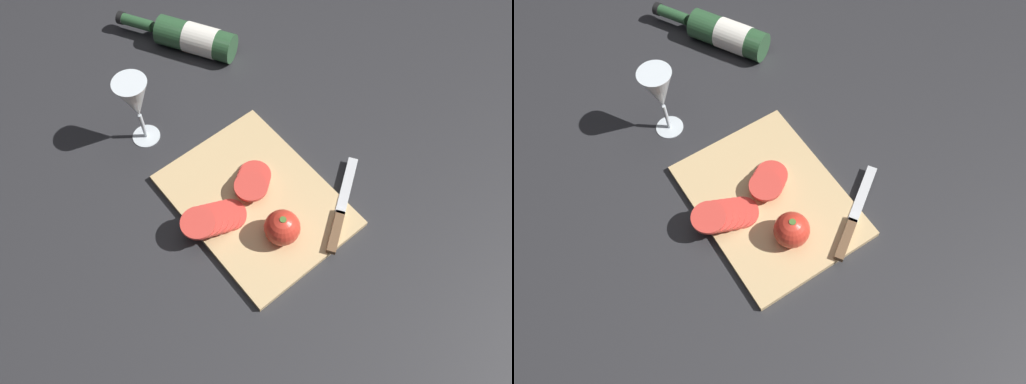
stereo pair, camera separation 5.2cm
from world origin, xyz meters
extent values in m
plane|color=#28282B|center=(0.00, 0.00, 0.00)|extent=(3.00, 3.00, 0.00)
cube|color=tan|center=(0.10, 0.03, 0.01)|extent=(0.38, 0.29, 0.02)
cylinder|color=#2D5633|center=(0.54, -0.13, 0.04)|extent=(0.21, 0.17, 0.07)
cone|color=#2D5633|center=(0.64, -0.08, 0.04)|extent=(0.05, 0.07, 0.07)
cylinder|color=#2D5633|center=(0.68, -0.05, 0.04)|extent=(0.09, 0.07, 0.03)
cylinder|color=black|center=(0.73, -0.02, 0.04)|extent=(0.03, 0.04, 0.03)
cylinder|color=white|center=(0.53, -0.14, 0.04)|extent=(0.11, 0.11, 0.08)
cylinder|color=silver|center=(0.39, 0.12, 0.00)|extent=(0.06, 0.06, 0.00)
cylinder|color=silver|center=(0.39, 0.12, 0.04)|extent=(0.01, 0.01, 0.08)
cone|color=silver|center=(0.39, 0.12, 0.13)|extent=(0.07, 0.07, 0.10)
cone|color=beige|center=(0.39, 0.12, 0.10)|extent=(0.02, 0.02, 0.03)
sphere|color=red|center=(0.00, 0.05, 0.05)|extent=(0.07, 0.07, 0.07)
cylinder|color=#47702D|center=(0.00, 0.05, 0.09)|extent=(0.01, 0.01, 0.01)
cube|color=silver|center=(0.00, -0.14, 0.02)|extent=(0.10, 0.13, 0.00)
cube|color=silver|center=(-0.04, -0.08, 0.02)|extent=(0.02, 0.02, 0.01)
cube|color=brown|center=(-0.07, -0.04, 0.02)|extent=(0.07, 0.09, 0.01)
cylinder|color=#D63D33|center=(0.14, 0.00, 0.02)|extent=(0.07, 0.07, 0.01)
cylinder|color=#D63D33|center=(0.14, 0.01, 0.03)|extent=(0.07, 0.07, 0.01)
cylinder|color=#D63D33|center=(0.13, 0.02, 0.03)|extent=(0.07, 0.07, 0.01)
cylinder|color=#D63D33|center=(0.12, 0.03, 0.04)|extent=(0.07, 0.07, 0.01)
cylinder|color=#D63D33|center=(0.10, 0.10, 0.02)|extent=(0.07, 0.07, 0.01)
cylinder|color=#D63D33|center=(0.10, 0.12, 0.03)|extent=(0.07, 0.07, 0.01)
cylinder|color=#D63D33|center=(0.11, 0.13, 0.03)|extent=(0.07, 0.07, 0.01)
cylinder|color=#D63D33|center=(0.11, 0.14, 0.04)|extent=(0.07, 0.07, 0.01)
cylinder|color=#D63D33|center=(0.11, 0.16, 0.05)|extent=(0.07, 0.07, 0.01)
cylinder|color=#D63D33|center=(0.11, 0.17, 0.06)|extent=(0.07, 0.07, 0.01)
camera|label=1|loc=(-0.29, 0.35, 0.95)|focal=35.00mm
camera|label=2|loc=(-0.32, 0.31, 0.95)|focal=35.00mm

